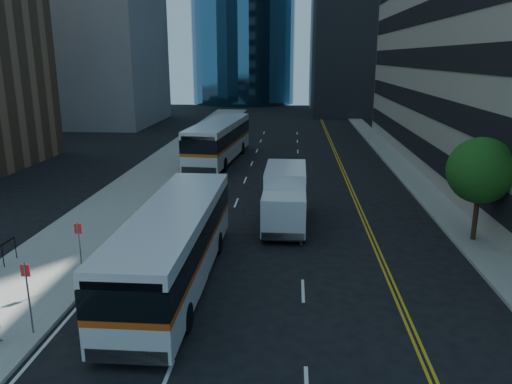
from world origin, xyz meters
TOP-DOWN VIEW (x-y plane):
  - ground at (0.00, 0.00)m, footprint 160.00×160.00m
  - sidewalk_west at (-10.50, 25.00)m, footprint 5.00×90.00m
  - sidewalk_east at (9.00, 25.00)m, footprint 2.00×90.00m
  - street_tree at (9.00, 8.00)m, footprint 3.20×3.20m
  - bus_front at (-4.64, 2.36)m, footprint 2.75×12.26m
  - bus_rear at (-6.46, 26.96)m, footprint 4.09×13.65m
  - box_truck at (-0.37, 9.95)m, footprint 2.25×6.40m

SIDE VIEW (x-z plane):
  - ground at x=0.00m, z-range 0.00..0.00m
  - sidewalk_west at x=-10.50m, z-range 0.00..0.15m
  - sidewalk_east at x=9.00m, z-range 0.00..0.15m
  - box_truck at x=-0.37m, z-range 0.09..3.14m
  - bus_front at x=-4.64m, z-range 0.15..3.31m
  - bus_rear at x=-6.46m, z-range 0.16..3.63m
  - street_tree at x=9.00m, z-range 1.09..6.19m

